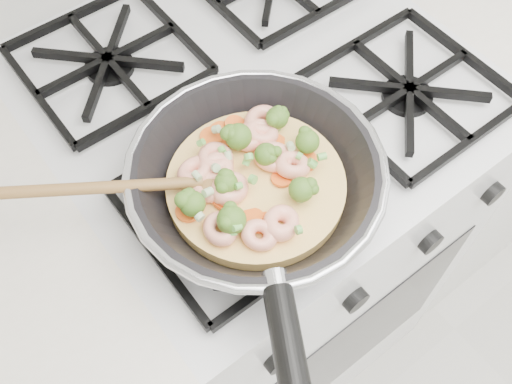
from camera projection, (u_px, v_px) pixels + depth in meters
stove at (256, 230)px, 1.21m from camera, size 0.60×0.60×0.92m
counter_right at (509, 60)px, 1.47m from camera, size 1.00×0.60×0.90m
skillet at (254, 183)px, 0.68m from camera, size 0.45×0.45×0.09m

